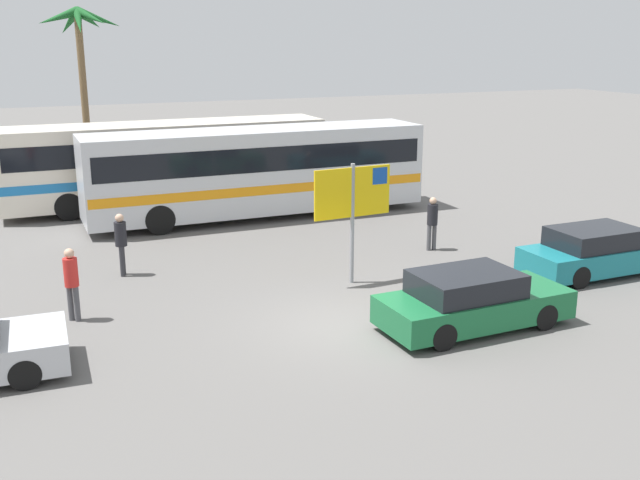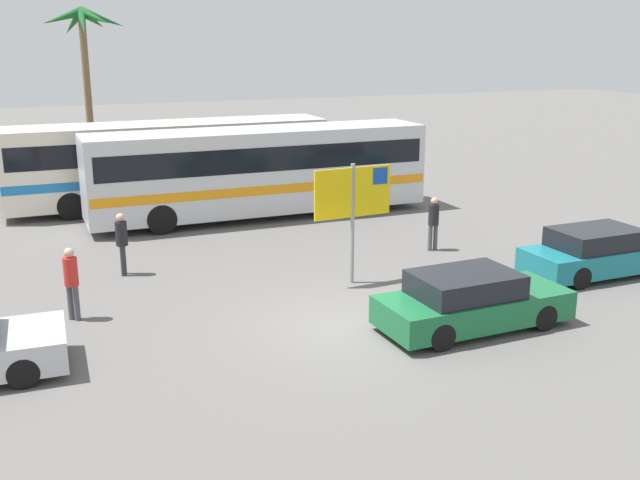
{
  "view_description": "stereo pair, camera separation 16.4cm",
  "coord_description": "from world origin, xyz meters",
  "px_view_note": "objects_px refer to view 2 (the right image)",
  "views": [
    {
      "loc": [
        -6.76,
        -14.26,
        6.33
      ],
      "look_at": [
        0.41,
        2.56,
        1.3
      ],
      "focal_mm": 41.6,
      "sensor_mm": 36.0,
      "label": 1
    },
    {
      "loc": [
        -6.61,
        -14.32,
        6.33
      ],
      "look_at": [
        0.41,
        2.56,
        1.3
      ],
      "focal_mm": 41.6,
      "sensor_mm": 36.0,
      "label": 2
    }
  ],
  "objects_px": {
    "pedestrian_crossing_lot": "(71,278)",
    "pedestrian_near_sign": "(434,219)",
    "ferry_sign": "(354,197)",
    "bus_rear_coach": "(169,159)",
    "car_teal": "(600,252)",
    "pedestrian_by_bus": "(122,239)",
    "car_green": "(471,301)",
    "bus_front_coach": "(259,168)"
  },
  "relations": [
    {
      "from": "car_green",
      "to": "pedestrian_by_bus",
      "type": "xyz_separation_m",
      "value": [
        -6.62,
        6.92,
        0.39
      ]
    },
    {
      "from": "ferry_sign",
      "to": "pedestrian_by_bus",
      "type": "xyz_separation_m",
      "value": [
        -5.55,
        3.0,
        -1.3
      ]
    },
    {
      "from": "pedestrian_near_sign",
      "to": "pedestrian_by_bus",
      "type": "distance_m",
      "value": 9.17
    },
    {
      "from": "pedestrian_crossing_lot",
      "to": "pedestrian_near_sign",
      "type": "bearing_deg",
      "value": -35.78
    },
    {
      "from": "bus_rear_coach",
      "to": "pedestrian_by_bus",
      "type": "distance_m",
      "value": 8.85
    },
    {
      "from": "pedestrian_by_bus",
      "to": "pedestrian_near_sign",
      "type": "bearing_deg",
      "value": 6.96
    },
    {
      "from": "car_teal",
      "to": "pedestrian_near_sign",
      "type": "xyz_separation_m",
      "value": [
        -2.96,
        3.83,
        0.33
      ]
    },
    {
      "from": "bus_front_coach",
      "to": "pedestrian_by_bus",
      "type": "height_order",
      "value": "bus_front_coach"
    },
    {
      "from": "pedestrian_crossing_lot",
      "to": "pedestrian_by_bus",
      "type": "relative_size",
      "value": 1.0
    },
    {
      "from": "car_green",
      "to": "pedestrian_by_bus",
      "type": "relative_size",
      "value": 2.54
    },
    {
      "from": "pedestrian_crossing_lot",
      "to": "ferry_sign",
      "type": "bearing_deg",
      "value": -45.72
    },
    {
      "from": "pedestrian_near_sign",
      "to": "pedestrian_by_bus",
      "type": "height_order",
      "value": "pedestrian_by_bus"
    },
    {
      "from": "car_green",
      "to": "pedestrian_near_sign",
      "type": "bearing_deg",
      "value": 65.01
    },
    {
      "from": "car_green",
      "to": "ferry_sign",
      "type": "bearing_deg",
      "value": 103.5
    },
    {
      "from": "bus_rear_coach",
      "to": "pedestrian_near_sign",
      "type": "bearing_deg",
      "value": -57.14
    },
    {
      "from": "car_teal",
      "to": "pedestrian_crossing_lot",
      "type": "height_order",
      "value": "pedestrian_crossing_lot"
    },
    {
      "from": "car_teal",
      "to": "pedestrian_by_bus",
      "type": "xyz_separation_m",
      "value": [
        -12.06,
        4.98,
        0.39
      ]
    },
    {
      "from": "bus_front_coach",
      "to": "pedestrian_near_sign",
      "type": "xyz_separation_m",
      "value": [
        3.51,
        -6.23,
        -0.81
      ]
    },
    {
      "from": "pedestrian_crossing_lot",
      "to": "car_teal",
      "type": "bearing_deg",
      "value": -53.9
    },
    {
      "from": "pedestrian_by_bus",
      "to": "bus_rear_coach",
      "type": "bearing_deg",
      "value": 84.3
    },
    {
      "from": "car_green",
      "to": "pedestrian_by_bus",
      "type": "bearing_deg",
      "value": 132.01
    },
    {
      "from": "bus_front_coach",
      "to": "car_teal",
      "type": "height_order",
      "value": "bus_front_coach"
    },
    {
      "from": "bus_front_coach",
      "to": "car_green",
      "type": "distance_m",
      "value": 12.1
    },
    {
      "from": "bus_front_coach",
      "to": "ferry_sign",
      "type": "bearing_deg",
      "value": -90.25
    },
    {
      "from": "car_green",
      "to": "pedestrian_near_sign",
      "type": "xyz_separation_m",
      "value": [
        2.48,
        5.77,
        0.33
      ]
    },
    {
      "from": "car_green",
      "to": "bus_rear_coach",
      "type": "bearing_deg",
      "value": 101.67
    },
    {
      "from": "ferry_sign",
      "to": "car_teal",
      "type": "height_order",
      "value": "ferry_sign"
    },
    {
      "from": "pedestrian_crossing_lot",
      "to": "pedestrian_by_bus",
      "type": "xyz_separation_m",
      "value": [
        1.55,
        2.98,
        0.0
      ]
    },
    {
      "from": "bus_rear_coach",
      "to": "pedestrian_near_sign",
      "type": "height_order",
      "value": "bus_rear_coach"
    },
    {
      "from": "ferry_sign",
      "to": "pedestrian_by_bus",
      "type": "relative_size",
      "value": 1.84
    },
    {
      "from": "pedestrian_crossing_lot",
      "to": "pedestrian_near_sign",
      "type": "xyz_separation_m",
      "value": [
        10.65,
        1.83,
        -0.05
      ]
    },
    {
      "from": "bus_rear_coach",
      "to": "pedestrian_crossing_lot",
      "type": "bearing_deg",
      "value": -111.96
    },
    {
      "from": "pedestrian_near_sign",
      "to": "pedestrian_by_bus",
      "type": "bearing_deg",
      "value": -95.32
    },
    {
      "from": "pedestrian_crossing_lot",
      "to": "pedestrian_near_sign",
      "type": "distance_m",
      "value": 10.8
    },
    {
      "from": "pedestrian_near_sign",
      "to": "car_teal",
      "type": "bearing_deg",
      "value": 39.58
    },
    {
      "from": "car_green",
      "to": "pedestrian_crossing_lot",
      "type": "distance_m",
      "value": 9.07
    },
    {
      "from": "car_green",
      "to": "pedestrian_crossing_lot",
      "type": "xyz_separation_m",
      "value": [
        -8.17,
        3.93,
        0.39
      ]
    },
    {
      "from": "bus_rear_coach",
      "to": "car_green",
      "type": "bearing_deg",
      "value": -76.62
    },
    {
      "from": "pedestrian_near_sign",
      "to": "ferry_sign",
      "type": "bearing_deg",
      "value": -60.5
    },
    {
      "from": "ferry_sign",
      "to": "car_green",
      "type": "bearing_deg",
      "value": -78.78
    },
    {
      "from": "car_teal",
      "to": "car_green",
      "type": "bearing_deg",
      "value": -161.06
    },
    {
      "from": "ferry_sign",
      "to": "bus_rear_coach",
      "type": "bearing_deg",
      "value": 98.76
    }
  ]
}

